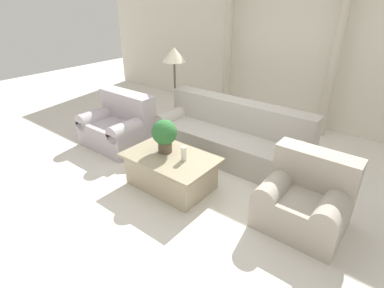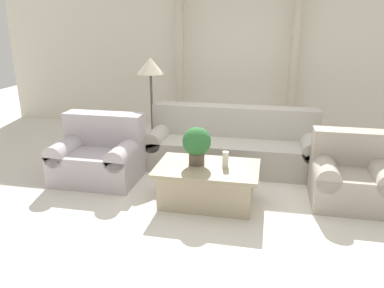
{
  "view_description": "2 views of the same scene",
  "coord_description": "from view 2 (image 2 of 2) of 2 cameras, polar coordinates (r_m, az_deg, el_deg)",
  "views": [
    {
      "loc": [
        2.25,
        -3.03,
        2.36
      ],
      "look_at": [
        -0.07,
        -0.11,
        0.5
      ],
      "focal_mm": 28.0,
      "sensor_mm": 36.0,
      "label": 1
    },
    {
      "loc": [
        0.55,
        -4.56,
        2.08
      ],
      "look_at": [
        -0.36,
        -0.25,
        0.64
      ],
      "focal_mm": 35.0,
      "sensor_mm": 36.0,
      "label": 2
    }
  ],
  "objects": [
    {
      "name": "ground_plane",
      "position": [
        5.04,
        4.59,
        -6.34
      ],
      "size": [
        16.0,
        16.0,
        0.0
      ],
      "primitive_type": "plane",
      "color": "silver"
    },
    {
      "name": "wall_back",
      "position": [
        7.43,
        7.85,
        14.24
      ],
      "size": [
        10.0,
        0.06,
        3.2
      ],
      "color": "silver",
      "rests_on": "ground_plane"
    },
    {
      "name": "armchair",
      "position": [
        4.86,
        23.07,
        -4.41
      ],
      "size": [
        0.9,
        0.78,
        0.84
      ],
      "color": "#ADA393",
      "rests_on": "ground_plane"
    },
    {
      "name": "sofa_long",
      "position": [
        5.61,
        6.11,
        -0.07
      ],
      "size": [
        2.5,
        0.86,
        0.88
      ],
      "color": "#B7B2A8",
      "rests_on": "ground_plane"
    },
    {
      "name": "column_right",
      "position": [
        7.11,
        15.24,
        11.24
      ],
      "size": [
        0.24,
        0.24,
        2.56
      ],
      "color": "beige",
      "rests_on": "ground_plane"
    },
    {
      "name": "column_left",
      "position": [
        7.31,
        -1.89,
        12.02
      ],
      "size": [
        0.24,
        0.24,
        2.56
      ],
      "color": "beige",
      "rests_on": "ground_plane"
    },
    {
      "name": "coffee_table",
      "position": [
        4.51,
        2.33,
        -6.09
      ],
      "size": [
        1.21,
        0.79,
        0.46
      ],
      "color": "tan",
      "rests_on": "ground_plane"
    },
    {
      "name": "pillar_candle",
      "position": [
        4.38,
        5.12,
        -2.35
      ],
      "size": [
        0.07,
        0.07,
        0.19
      ],
      "color": "silver",
      "rests_on": "coffee_table"
    },
    {
      "name": "floor_lamp",
      "position": [
        5.75,
        -6.32,
        10.71
      ],
      "size": [
        0.4,
        0.4,
        1.58
      ],
      "color": "#4C473D",
      "rests_on": "ground_plane"
    },
    {
      "name": "loveseat",
      "position": [
        5.3,
        -13.93,
        -1.48
      ],
      "size": [
        1.11,
        0.86,
        0.88
      ],
      "color": "#B7AEB4",
      "rests_on": "ground_plane"
    },
    {
      "name": "potted_plant",
      "position": [
        4.4,
        0.72,
        0.11
      ],
      "size": [
        0.34,
        0.34,
        0.45
      ],
      "color": "brown",
      "rests_on": "coffee_table"
    }
  ]
}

